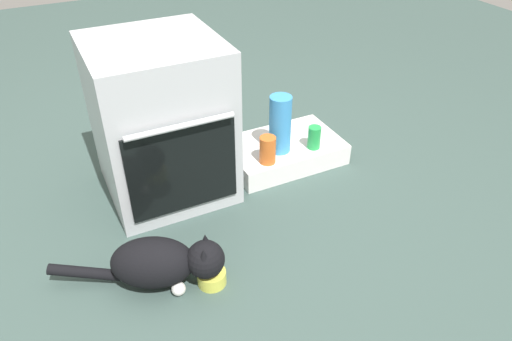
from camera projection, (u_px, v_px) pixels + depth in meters
ground at (192, 238)px, 2.05m from camera, size 8.00×8.00×0.00m
oven at (161, 121)px, 2.15m from camera, size 0.56×0.60×0.74m
pantry_cabinet at (283, 151)px, 2.52m from camera, size 0.59×0.38×0.11m
food_bowl at (212, 276)px, 1.83m from camera, size 0.11×0.11×0.08m
cat at (162, 262)px, 1.78m from camera, size 0.63×0.35×0.22m
soda_can at (314, 137)px, 2.41m from camera, size 0.07×0.07×0.12m
water_bottle at (280, 124)px, 2.34m from camera, size 0.11×0.11×0.30m
sauce_jar at (268, 150)px, 2.30m from camera, size 0.08×0.08×0.14m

